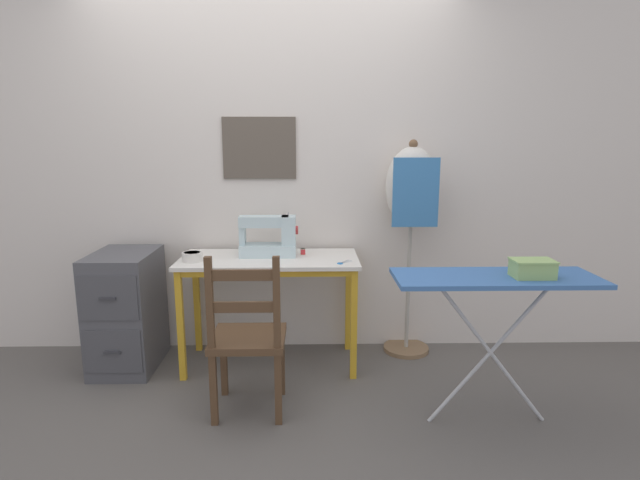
{
  "coord_description": "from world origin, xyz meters",
  "views": [
    {
      "loc": [
        0.27,
        -2.9,
        1.49
      ],
      "look_at": [
        0.33,
        0.24,
        0.86
      ],
      "focal_mm": 28.0,
      "sensor_mm": 36.0,
      "label": 1
    }
  ],
  "objects_px": {
    "filing_cabinet": "(126,310)",
    "scissors": "(342,263)",
    "ironing_board": "(495,284)",
    "dress_form": "(412,198)",
    "sewing_machine": "(271,237)",
    "fabric_bowl": "(192,256)",
    "wooden_chair": "(248,339)",
    "storage_box": "(533,268)",
    "thread_spool_near_machine": "(303,252)"
  },
  "relations": [
    {
      "from": "fabric_bowl",
      "to": "ironing_board",
      "type": "height_order",
      "value": "ironing_board"
    },
    {
      "from": "fabric_bowl",
      "to": "filing_cabinet",
      "type": "distance_m",
      "value": 0.61
    },
    {
      "from": "scissors",
      "to": "sewing_machine",
      "type": "bearing_deg",
      "value": 155.95
    },
    {
      "from": "fabric_bowl",
      "to": "wooden_chair",
      "type": "relative_size",
      "value": 0.14
    },
    {
      "from": "scissors",
      "to": "storage_box",
      "type": "relative_size",
      "value": 0.51
    },
    {
      "from": "fabric_bowl",
      "to": "storage_box",
      "type": "height_order",
      "value": "storage_box"
    },
    {
      "from": "thread_spool_near_machine",
      "to": "wooden_chair",
      "type": "distance_m",
      "value": 0.82
    },
    {
      "from": "filing_cabinet",
      "to": "scissors",
      "type": "bearing_deg",
      "value": -5.88
    },
    {
      "from": "fabric_bowl",
      "to": "thread_spool_near_machine",
      "type": "distance_m",
      "value": 0.72
    },
    {
      "from": "dress_form",
      "to": "storage_box",
      "type": "relative_size",
      "value": 7.2
    },
    {
      "from": "thread_spool_near_machine",
      "to": "filing_cabinet",
      "type": "relative_size",
      "value": 0.06
    },
    {
      "from": "wooden_chair",
      "to": "ironing_board",
      "type": "relative_size",
      "value": 0.89
    },
    {
      "from": "sewing_machine",
      "to": "storage_box",
      "type": "relative_size",
      "value": 1.84
    },
    {
      "from": "thread_spool_near_machine",
      "to": "wooden_chair",
      "type": "bearing_deg",
      "value": -112.99
    },
    {
      "from": "sewing_machine",
      "to": "storage_box",
      "type": "height_order",
      "value": "sewing_machine"
    },
    {
      "from": "thread_spool_near_machine",
      "to": "filing_cabinet",
      "type": "xyz_separation_m",
      "value": [
        -1.16,
        -0.09,
        -0.37
      ]
    },
    {
      "from": "thread_spool_near_machine",
      "to": "dress_form",
      "type": "xyz_separation_m",
      "value": [
        0.74,
        0.11,
        0.35
      ]
    },
    {
      "from": "wooden_chair",
      "to": "thread_spool_near_machine",
      "type": "bearing_deg",
      "value": 67.01
    },
    {
      "from": "sewing_machine",
      "to": "fabric_bowl",
      "type": "xyz_separation_m",
      "value": [
        -0.49,
        -0.14,
        -0.1
      ]
    },
    {
      "from": "fabric_bowl",
      "to": "thread_spool_near_machine",
      "type": "xyz_separation_m",
      "value": [
        0.7,
        0.17,
        -0.01
      ]
    },
    {
      "from": "wooden_chair",
      "to": "storage_box",
      "type": "xyz_separation_m",
      "value": [
        1.46,
        -0.16,
        0.43
      ]
    },
    {
      "from": "fabric_bowl",
      "to": "scissors",
      "type": "distance_m",
      "value": 0.95
    },
    {
      "from": "scissors",
      "to": "filing_cabinet",
      "type": "bearing_deg",
      "value": 174.12
    },
    {
      "from": "sewing_machine",
      "to": "fabric_bowl",
      "type": "relative_size",
      "value": 2.96
    },
    {
      "from": "scissors",
      "to": "ironing_board",
      "type": "relative_size",
      "value": 0.1
    },
    {
      "from": "wooden_chair",
      "to": "ironing_board",
      "type": "height_order",
      "value": "wooden_chair"
    },
    {
      "from": "wooden_chair",
      "to": "filing_cabinet",
      "type": "relative_size",
      "value": 1.18
    },
    {
      "from": "thread_spool_near_machine",
      "to": "dress_form",
      "type": "bearing_deg",
      "value": 8.33
    },
    {
      "from": "ironing_board",
      "to": "dress_form",
      "type": "bearing_deg",
      "value": 105.59
    },
    {
      "from": "fabric_bowl",
      "to": "filing_cabinet",
      "type": "xyz_separation_m",
      "value": [
        -0.47,
        0.08,
        -0.38
      ]
    },
    {
      "from": "dress_form",
      "to": "ironing_board",
      "type": "height_order",
      "value": "dress_form"
    },
    {
      "from": "wooden_chair",
      "to": "dress_form",
      "type": "distance_m",
      "value": 1.47
    },
    {
      "from": "wooden_chair",
      "to": "dress_form",
      "type": "height_order",
      "value": "dress_form"
    },
    {
      "from": "fabric_bowl",
      "to": "scissors",
      "type": "height_order",
      "value": "fabric_bowl"
    },
    {
      "from": "ironing_board",
      "to": "storage_box",
      "type": "height_order",
      "value": "storage_box"
    },
    {
      "from": "fabric_bowl",
      "to": "thread_spool_near_machine",
      "type": "height_order",
      "value": "fabric_bowl"
    },
    {
      "from": "wooden_chair",
      "to": "sewing_machine",
      "type": "bearing_deg",
      "value": 82.72
    },
    {
      "from": "wooden_chair",
      "to": "filing_cabinet",
      "type": "bearing_deg",
      "value": 145.6
    },
    {
      "from": "fabric_bowl",
      "to": "storage_box",
      "type": "relative_size",
      "value": 0.62
    },
    {
      "from": "sewing_machine",
      "to": "filing_cabinet",
      "type": "distance_m",
      "value": 1.07
    },
    {
      "from": "ironing_board",
      "to": "storage_box",
      "type": "bearing_deg",
      "value": -11.46
    },
    {
      "from": "wooden_chair",
      "to": "filing_cabinet",
      "type": "xyz_separation_m",
      "value": [
        -0.87,
        0.6,
        -0.04
      ]
    },
    {
      "from": "thread_spool_near_machine",
      "to": "storage_box",
      "type": "distance_m",
      "value": 1.44
    },
    {
      "from": "sewing_machine",
      "to": "filing_cabinet",
      "type": "bearing_deg",
      "value": -176.48
    },
    {
      "from": "dress_form",
      "to": "ironing_board",
      "type": "distance_m",
      "value": 1.02
    },
    {
      "from": "sewing_machine",
      "to": "thread_spool_near_machine",
      "type": "distance_m",
      "value": 0.24
    },
    {
      "from": "dress_form",
      "to": "thread_spool_near_machine",
      "type": "bearing_deg",
      "value": -171.67
    },
    {
      "from": "fabric_bowl",
      "to": "storage_box",
      "type": "distance_m",
      "value": 1.98
    },
    {
      "from": "sewing_machine",
      "to": "fabric_bowl",
      "type": "height_order",
      "value": "sewing_machine"
    },
    {
      "from": "fabric_bowl",
      "to": "dress_form",
      "type": "relative_size",
      "value": 0.09
    }
  ]
}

